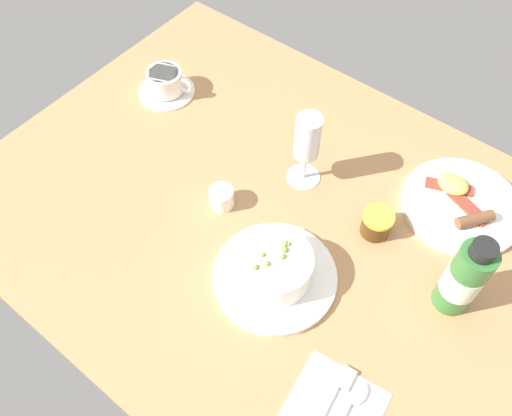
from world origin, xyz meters
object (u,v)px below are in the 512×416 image
at_px(porridge_bowl, 275,269).
at_px(sauce_bottle_green, 464,278).
at_px(coffee_cup, 166,83).
at_px(jam_jar, 377,223).
at_px(creamer_jug, 221,197).
at_px(breakfast_plate, 461,204).
at_px(wine_glass, 307,141).

relative_size(porridge_bowl, sauce_bottle_green, 1.21).
height_order(coffee_cup, sauce_bottle_green, sauce_bottle_green).
bearing_deg(jam_jar, porridge_bowl, -114.25).
relative_size(jam_jar, sauce_bottle_green, 0.32).
height_order(porridge_bowl, creamer_jug, porridge_bowl).
bearing_deg(breakfast_plate, wine_glass, -155.74).
distance_m(porridge_bowl, sauce_bottle_green, 0.30).
bearing_deg(jam_jar, wine_glass, 172.74).
bearing_deg(creamer_jug, jam_jar, 25.66).
bearing_deg(breakfast_plate, porridge_bowl, -118.89).
xyz_separation_m(creamer_jug, wine_glass, (0.09, 0.15, 0.09)).
distance_m(porridge_bowl, creamer_jug, 0.19).
bearing_deg(coffee_cup, porridge_bowl, -25.47).
distance_m(porridge_bowl, coffee_cup, 0.52).
bearing_deg(breakfast_plate, jam_jar, -124.36).
height_order(coffee_cup, creamer_jug, coffee_cup).
bearing_deg(porridge_bowl, sauce_bottle_green, 30.11).
bearing_deg(coffee_cup, sauce_bottle_green, -5.84).
relative_size(porridge_bowl, breakfast_plate, 0.96).
relative_size(sauce_bottle_green, breakfast_plate, 0.79).
distance_m(coffee_cup, creamer_jug, 0.34).
height_order(wine_glass, breakfast_plate, wine_glass).
distance_m(creamer_jug, breakfast_plate, 0.46).
distance_m(wine_glass, jam_jar, 0.20).
relative_size(wine_glass, breakfast_plate, 0.72).
relative_size(wine_glass, sauce_bottle_green, 0.91).
bearing_deg(wine_glass, porridge_bowl, -67.13).
bearing_deg(coffee_cup, breakfast_plate, 9.90).
xyz_separation_m(porridge_bowl, wine_glass, (-0.09, 0.21, 0.07)).
xyz_separation_m(wine_glass, breakfast_plate, (0.28, 0.13, -0.10)).
distance_m(creamer_jug, jam_jar, 0.29).
bearing_deg(jam_jar, creamer_jug, -154.34).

